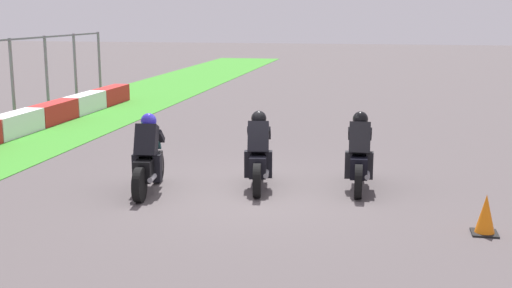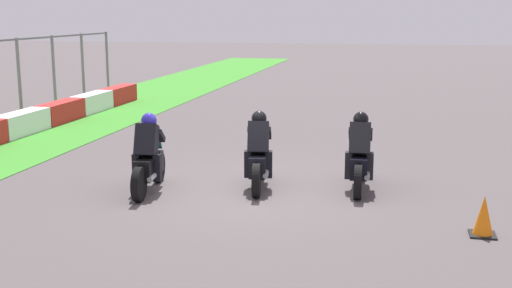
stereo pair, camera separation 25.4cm
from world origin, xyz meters
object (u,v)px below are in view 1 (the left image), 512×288
(rider_lane_a, at_px, (359,158))
(rider_lane_b, at_px, (259,157))
(traffic_cone, at_px, (486,216))
(rider_lane_c, at_px, (148,160))

(rider_lane_a, distance_m, rider_lane_b, 1.96)
(rider_lane_a, height_order, traffic_cone, rider_lane_a)
(rider_lane_a, xyz_separation_m, rider_lane_c, (-1.01, 3.94, 0.00))
(rider_lane_b, bearing_deg, traffic_cone, -125.83)
(rider_lane_c, relative_size, traffic_cone, 3.20)
(rider_lane_b, distance_m, traffic_cone, 4.49)
(rider_lane_a, bearing_deg, traffic_cone, -140.77)
(rider_lane_a, xyz_separation_m, rider_lane_b, (-0.29, 1.93, 0.00))
(rider_lane_a, relative_size, rider_lane_b, 1.00)
(rider_lane_c, bearing_deg, traffic_cone, -108.86)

